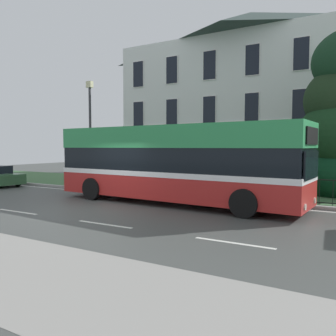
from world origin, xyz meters
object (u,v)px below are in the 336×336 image
street_lamp_post (90,125)px  litter_bin (300,186)px  georgian_townhouse (249,94)px  single_decker_bus (173,163)px

street_lamp_post → litter_bin: bearing=-1.5°
georgian_townhouse → litter_bin: bearing=-63.7°
litter_bin → single_decker_bus: bearing=-149.2°
georgian_townhouse → single_decker_bus: 14.48m
georgian_townhouse → street_lamp_post: bearing=-119.9°
single_decker_bus → street_lamp_post: size_ratio=1.80×
georgian_townhouse → single_decker_bus: bearing=-85.9°
single_decker_bus → georgian_townhouse: bearing=97.9°
litter_bin → georgian_townhouse: bearing=116.3°
georgian_townhouse → street_lamp_post: size_ratio=2.97×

